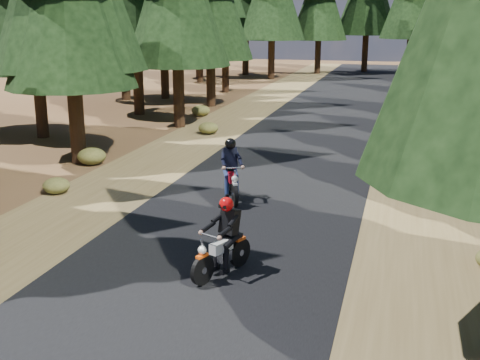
% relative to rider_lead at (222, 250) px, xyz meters
% --- Properties ---
extents(ground, '(120.00, 120.00, 0.00)m').
position_rel_rider_lead_xyz_m(ground, '(-0.52, 1.78, -0.54)').
color(ground, '#4C301B').
rests_on(ground, ground).
extents(road, '(6.00, 100.00, 0.01)m').
position_rel_rider_lead_xyz_m(road, '(-0.52, 6.78, -0.53)').
color(road, black).
rests_on(road, ground).
extents(shoulder_l, '(3.20, 100.00, 0.01)m').
position_rel_rider_lead_xyz_m(shoulder_l, '(-5.12, 6.78, -0.54)').
color(shoulder_l, brown).
rests_on(shoulder_l, ground).
extents(shoulder_r, '(3.20, 100.00, 0.01)m').
position_rel_rider_lead_xyz_m(shoulder_r, '(4.08, 6.78, -0.54)').
color(shoulder_r, brown).
rests_on(shoulder_r, ground).
extents(understory_shrubs, '(15.59, 30.56, 0.59)m').
position_rel_rider_lead_xyz_m(understory_shrubs, '(-0.04, 9.23, -0.28)').
color(understory_shrubs, '#474C1E').
rests_on(understory_shrubs, ground).
extents(rider_lead, '(1.20, 1.86, 1.60)m').
position_rel_rider_lead_xyz_m(rider_lead, '(0.00, 0.00, 0.00)').
color(rider_lead, beige).
rests_on(rider_lead, road).
extents(rider_follow, '(1.36, 2.03, 1.75)m').
position_rel_rider_lead_xyz_m(rider_follow, '(-1.24, 4.99, 0.05)').
color(rider_follow, '#A60B17').
rests_on(rider_follow, road).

